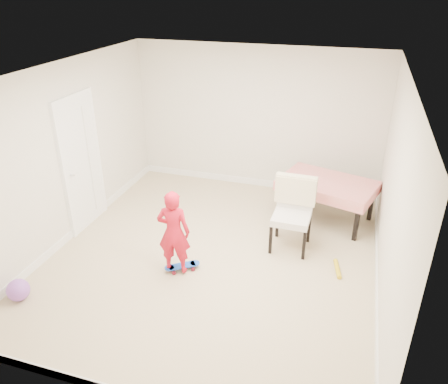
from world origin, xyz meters
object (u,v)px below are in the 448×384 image
(child, at_px, (174,235))
(balloon, at_px, (18,290))
(skateboard, at_px, (182,267))
(dining_table, at_px, (326,200))
(dining_chair, at_px, (292,216))

(child, height_order, balloon, child)
(skateboard, distance_m, balloon, 2.07)
(child, xyz_separation_m, balloon, (-1.65, -1.10, -0.46))
(skateboard, relative_size, child, 0.41)
(child, bearing_deg, balloon, 25.17)
(dining_table, relative_size, child, 1.23)
(child, bearing_deg, skateboard, -142.57)
(dining_table, relative_size, dining_chair, 1.36)
(child, bearing_deg, dining_table, -139.08)
(dining_chair, distance_m, skateboard, 1.72)
(balloon, bearing_deg, skateboard, 34.26)
(dining_chair, height_order, balloon, dining_chair)
(child, relative_size, balloon, 4.25)
(skateboard, xyz_separation_m, child, (-0.07, -0.07, 0.56))
(dining_chair, xyz_separation_m, skateboard, (-1.31, -0.99, -0.50))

